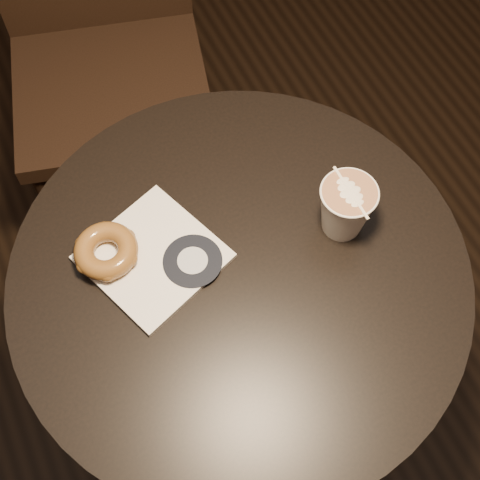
# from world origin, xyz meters

# --- Properties ---
(cafe_table) EXTENTS (0.70, 0.70, 0.75)m
(cafe_table) POSITION_xyz_m (0.00, 0.00, 0.55)
(cafe_table) COLOR black
(cafe_table) RESTS_ON ground
(chair) EXTENTS (0.53, 0.53, 1.09)m
(chair) POSITION_xyz_m (0.01, 0.75, 0.61)
(chair) COLOR black
(chair) RESTS_ON ground
(pastry_bag) EXTENTS (0.23, 0.23, 0.01)m
(pastry_bag) POSITION_xyz_m (-0.11, 0.08, 0.75)
(pastry_bag) COLOR white
(pastry_bag) RESTS_ON cafe_table
(doughnut) EXTENTS (0.10, 0.10, 0.03)m
(doughnut) POSITION_xyz_m (-0.17, 0.10, 0.77)
(doughnut) COLOR brown
(doughnut) RESTS_ON pastry_bag
(latte_cup) EXTENTS (0.09, 0.09, 0.10)m
(latte_cup) POSITION_xyz_m (0.18, 0.00, 0.80)
(latte_cup) COLOR silver
(latte_cup) RESTS_ON cafe_table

